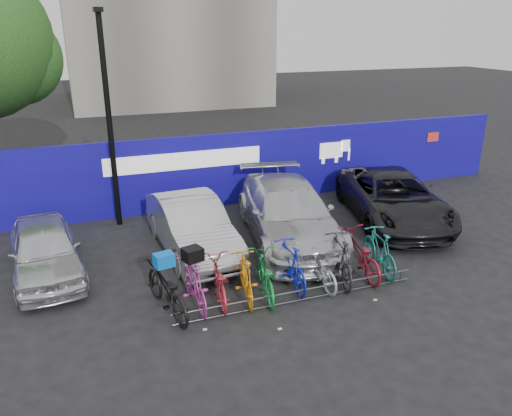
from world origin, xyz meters
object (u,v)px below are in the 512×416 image
bike_2 (218,280)px  bike_4 (265,276)px  lamppost (109,116)px  bike_0 (166,289)px  bike_8 (359,254)px  car_2 (288,213)px  bike_7 (340,259)px  bike_9 (379,251)px  bike_5 (290,265)px  car_0 (45,250)px  bike_6 (317,266)px  bike_3 (246,277)px  bike_1 (194,283)px  car_3 (393,198)px  car_1 (192,226)px  bike_rack (300,295)px

bike_2 → bike_4: bike_4 is taller
lamppost → bike_0: bearing=-85.5°
bike_0 → bike_8: bike_0 is taller
bike_2 → car_2: bearing=-131.0°
bike_7 → bike_9: bearing=-163.1°
lamppost → bike_5: bearing=-57.9°
car_0 → bike_6: (5.87, -2.66, -0.20)m
car_2 → bike_3: bearing=-119.6°
bike_9 → bike_1: bearing=7.9°
bike_2 → car_0: bearing=-28.7°
bike_0 → bike_7: bearing=168.2°
car_0 → car_3: bearing=-4.9°
bike_1 → bike_7: (3.46, -0.08, 0.02)m
bike_1 → bike_9: bearing=177.8°
car_1 → bike_3: size_ratio=2.57×
car_3 → bike_1: (-6.85, -2.74, -0.20)m
bike_4 → car_2: bearing=-112.5°
bike_2 → bike_5: bearing=-172.4°
car_2 → bike_5: size_ratio=3.06×
car_2 → bike_9: 2.85m
car_2 → bike_9: size_ratio=3.08×
bike_rack → car_0: car_0 is taller
bike_4 → bike_6: size_ratio=1.05×
bike_5 → car_0: bearing=-24.5°
bike_0 → bike_5: bearing=171.3°
car_2 → bike_1: car_2 is taller
bike_0 → bike_2: bearing=174.7°
bike_0 → bike_7: 4.06m
car_3 → lamppost: bearing=177.1°
bike_rack → bike_4: bike_4 is taller
car_2 → bike_1: 4.16m
bike_3 → bike_0: bearing=9.0°
car_1 → bike_0: 3.00m
bike_0 → bike_8: size_ratio=1.03×
car_3 → bike_8: size_ratio=2.66×
bike_6 → bike_4: bearing=-0.2°
bike_3 → bike_7: size_ratio=0.92×
lamppost → bike_9: 8.22m
bike_3 → bike_9: (3.46, 0.10, 0.02)m
car_0 → car_1: 3.59m
bike_2 → bike_8: size_ratio=0.89×
lamppost → bike_0: 6.07m
bike_3 → car_3: bearing=-143.6°
lamppost → bike_1: 6.08m
bike_rack → bike_3: 1.23m
bike_rack → bike_4: (-0.59, 0.55, 0.32)m
bike_2 → bike_3: bearing=171.6°
lamppost → car_1: (1.63, -2.66, -2.55)m
car_2 → bike_2: 3.70m
bike_8 → bike_7: bearing=16.0°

